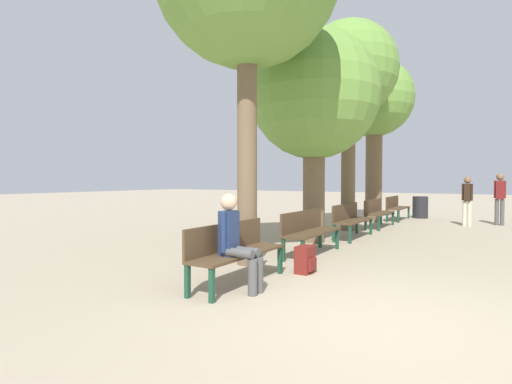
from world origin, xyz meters
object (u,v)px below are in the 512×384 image
object	(u,v)px
backpack	(305,260)
pedestrian_near	(500,196)
tree_row_1	(314,96)
bench_row_0	(234,248)
tree_row_2	(349,72)
bench_row_3	(377,211)
bench_row_1	(308,229)
bench_row_4	(396,206)
person_seated	(236,239)
tree_row_3	(374,102)
trash_bin	(420,207)
pedestrian_mid	(467,198)
bench_row_2	(350,218)

from	to	relation	value
backpack	pedestrian_near	world-z (taller)	pedestrian_near
tree_row_1	pedestrian_near	world-z (taller)	tree_row_1
bench_row_0	tree_row_2	bearing A→B (deg)	94.65
bench_row_3	backpack	size ratio (longest dim) A/B	4.24
bench_row_1	bench_row_4	size ratio (longest dim) A/B	1.00
person_seated	tree_row_3	bearing A→B (deg)	94.57
bench_row_0	person_seated	distance (m)	0.40
tree_row_1	backpack	world-z (taller)	tree_row_1
tree_row_3	trash_bin	xyz separation A→B (m)	(1.16, 2.26, -3.71)
bench_row_1	person_seated	distance (m)	2.86
person_seated	bench_row_0	bearing A→B (deg)	129.88
tree_row_2	person_seated	world-z (taller)	tree_row_2
bench_row_4	person_seated	size ratio (longest dim) A/B	1.41
bench_row_4	bench_row_1	bearing A→B (deg)	-90.00
bench_row_4	trash_bin	world-z (taller)	bench_row_4
bench_row_1	backpack	size ratio (longest dim) A/B	4.24
tree_row_1	trash_bin	bearing A→B (deg)	81.16
tree_row_1	person_seated	xyz separation A→B (m)	(0.76, -4.34, -2.72)
bench_row_1	person_seated	xyz separation A→B (m)	(0.23, -2.84, 0.18)
tree_row_3	bench_row_3	bearing A→B (deg)	-71.17
person_seated	trash_bin	size ratio (longest dim) A/B	1.57
tree_row_3	pedestrian_mid	size ratio (longest dim) A/B	3.59
bench_row_1	backpack	xyz separation A→B (m)	(0.60, -1.45, -0.30)
bench_row_2	bench_row_1	bearing A→B (deg)	-90.00
bench_row_1	pedestrian_mid	size ratio (longest dim) A/B	1.17
bench_row_0	pedestrian_mid	xyz separation A→B (m)	(2.33, 9.44, 0.38)
bench_row_2	bench_row_4	bearing A→B (deg)	90.00
bench_row_4	tree_row_1	distance (m)	6.86
bench_row_2	tree_row_1	distance (m)	3.13
pedestrian_mid	tree_row_1	bearing A→B (deg)	-117.99
bench_row_0	bench_row_2	size ratio (longest dim) A/B	1.00
tree_row_3	person_seated	bearing A→B (deg)	-85.43
tree_row_2	pedestrian_mid	distance (m)	5.46
trash_bin	tree_row_1	bearing A→B (deg)	-98.84
bench_row_2	bench_row_4	distance (m)	5.13
pedestrian_near	trash_bin	xyz separation A→B (m)	(-2.57, 1.21, -0.54)
tree_row_1	person_seated	world-z (taller)	tree_row_1
bench_row_4	tree_row_2	distance (m)	5.50
bench_row_1	pedestrian_mid	distance (m)	7.27
bench_row_3	tree_row_2	xyz separation A→B (m)	(-0.53, -1.16, 4.01)
trash_bin	bench_row_2	bearing A→B (deg)	-95.61
tree_row_1	trash_bin	distance (m)	8.10
bench_row_1	bench_row_3	world-z (taller)	same
bench_row_3	tree_row_1	distance (m)	4.67
bench_row_2	backpack	world-z (taller)	bench_row_2
bench_row_0	backpack	xyz separation A→B (m)	(0.60, 1.11, -0.30)
backpack	person_seated	bearing A→B (deg)	-104.84
bench_row_0	pedestrian_near	bearing A→B (deg)	72.78
pedestrian_near	bench_row_4	bearing A→B (deg)	-179.23
tree_row_2	pedestrian_mid	xyz separation A→B (m)	(2.86, 2.91, -3.63)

